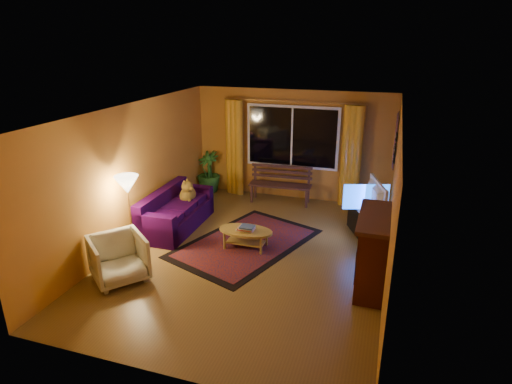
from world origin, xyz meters
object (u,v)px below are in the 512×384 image
(armchair, at_px, (118,256))
(coffee_table, at_px, (246,239))
(sofa, at_px, (176,210))
(bench, at_px, (280,194))
(tv_console, at_px, (369,225))
(floor_lamp, at_px, (130,216))

(armchair, distance_m, coffee_table, 2.22)
(sofa, xyz_separation_m, coffee_table, (1.59, -0.42, -0.20))
(bench, height_order, tv_console, tv_console)
(sofa, height_order, floor_lamp, floor_lamp)
(floor_lamp, bearing_deg, armchair, -70.79)
(bench, distance_m, tv_console, 2.42)
(sofa, bearing_deg, bench, 49.88)
(sofa, relative_size, armchair, 2.34)
(armchair, bearing_deg, coffee_table, -3.77)
(floor_lamp, relative_size, tv_console, 1.15)
(sofa, distance_m, coffee_table, 1.65)
(coffee_table, xyz_separation_m, tv_console, (2.06, 1.09, 0.08))
(bench, xyz_separation_m, tv_console, (2.06, -1.28, 0.05))
(floor_lamp, relative_size, coffee_table, 1.44)
(armchair, relative_size, coffee_table, 0.81)
(coffee_table, relative_size, tv_console, 0.80)
(coffee_table, bearing_deg, sofa, 165.21)
(armchair, xyz_separation_m, coffee_table, (1.52, 1.60, -0.22))
(bench, relative_size, tv_console, 1.13)
(bench, distance_m, coffee_table, 2.37)
(sofa, height_order, coffee_table, sofa)
(armchair, relative_size, floor_lamp, 0.56)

